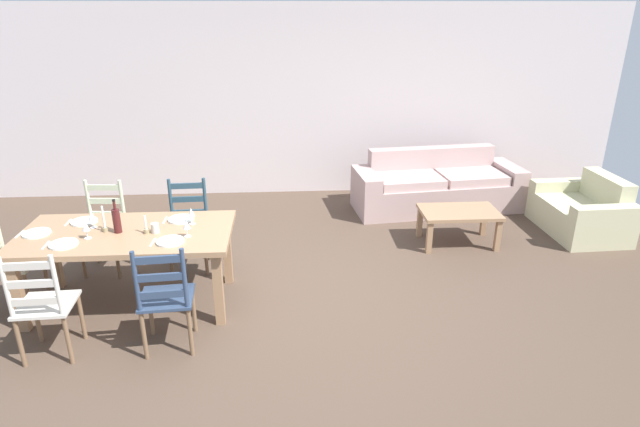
{
  "coord_description": "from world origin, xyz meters",
  "views": [
    {
      "loc": [
        -0.1,
        -4.38,
        2.67
      ],
      "look_at": [
        0.2,
        0.41,
        0.75
      ],
      "focal_mm": 29.55,
      "sensor_mm": 36.0,
      "label": 1
    }
  ],
  "objects_px": {
    "dining_table": "(127,241)",
    "dining_chair_head_west": "(7,260)",
    "wine_bottle": "(117,220)",
    "wine_glass_near_right": "(187,225)",
    "dining_chair_near_left": "(43,305)",
    "coffee_table": "(459,216)",
    "armchair_upholstered": "(584,213)",
    "dining_chair_near_right": "(166,298)",
    "wine_glass_far_left": "(92,216)",
    "wine_glass_far_right": "(191,213)",
    "dining_chair_far_right": "(189,225)",
    "coffee_cup_primary": "(155,228)",
    "wine_glass_near_left": "(86,227)",
    "dining_chair_far_left": "(105,227)"
  },
  "relations": [
    {
      "from": "dining_table",
      "to": "dining_chair_head_west",
      "type": "distance_m",
      "value": 1.13
    },
    {
      "from": "wine_bottle",
      "to": "wine_glass_near_right",
      "type": "xyz_separation_m",
      "value": [
        0.64,
        -0.14,
        -0.01
      ]
    },
    {
      "from": "dining_chair_near_left",
      "to": "coffee_table",
      "type": "height_order",
      "value": "dining_chair_near_left"
    },
    {
      "from": "wine_glass_near_right",
      "to": "armchair_upholstered",
      "type": "bearing_deg",
      "value": 18.62
    },
    {
      "from": "dining_chair_near_right",
      "to": "dining_chair_head_west",
      "type": "bearing_deg",
      "value": 154.25
    },
    {
      "from": "wine_glass_far_left",
      "to": "wine_glass_far_right",
      "type": "relative_size",
      "value": 1.0
    },
    {
      "from": "dining_chair_far_right",
      "to": "coffee_cup_primary",
      "type": "distance_m",
      "value": 0.87
    },
    {
      "from": "wine_bottle",
      "to": "wine_glass_far_right",
      "type": "xyz_separation_m",
      "value": [
        0.64,
        0.15,
        -0.01
      ]
    },
    {
      "from": "dining_chair_near_right",
      "to": "dining_chair_near_left",
      "type": "bearing_deg",
      "value": -177.23
    },
    {
      "from": "dining_chair_far_right",
      "to": "wine_glass_far_left",
      "type": "bearing_deg",
      "value": -138.46
    },
    {
      "from": "wine_bottle",
      "to": "coffee_table",
      "type": "bearing_deg",
      "value": 18.07
    },
    {
      "from": "dining_table",
      "to": "dining_chair_head_west",
      "type": "height_order",
      "value": "dining_chair_head_west"
    },
    {
      "from": "dining_chair_head_west",
      "to": "coffee_cup_primary",
      "type": "distance_m",
      "value": 1.43
    },
    {
      "from": "wine_bottle",
      "to": "wine_glass_near_left",
      "type": "bearing_deg",
      "value": -152.58
    },
    {
      "from": "dining_table",
      "to": "wine_glass_near_right",
      "type": "distance_m",
      "value": 0.63
    },
    {
      "from": "dining_chair_far_right",
      "to": "coffee_table",
      "type": "distance_m",
      "value": 3.09
    },
    {
      "from": "dining_chair_near_left",
      "to": "coffee_cup_primary",
      "type": "distance_m",
      "value": 1.09
    },
    {
      "from": "wine_glass_far_left",
      "to": "coffee_cup_primary",
      "type": "height_order",
      "value": "wine_glass_far_left"
    },
    {
      "from": "wine_bottle",
      "to": "wine_glass_near_right",
      "type": "bearing_deg",
      "value": -11.97
    },
    {
      "from": "dining_table",
      "to": "wine_glass_near_left",
      "type": "relative_size",
      "value": 11.8
    },
    {
      "from": "dining_chair_far_right",
      "to": "dining_chair_head_west",
      "type": "distance_m",
      "value": 1.69
    },
    {
      "from": "wine_glass_far_right",
      "to": "dining_chair_head_west",
      "type": "bearing_deg",
      "value": -176.44
    },
    {
      "from": "dining_chair_far_right",
      "to": "wine_bottle",
      "type": "relative_size",
      "value": 3.04
    },
    {
      "from": "wine_glass_near_left",
      "to": "armchair_upholstered",
      "type": "distance_m",
      "value": 5.69
    },
    {
      "from": "dining_table",
      "to": "wine_bottle",
      "type": "relative_size",
      "value": 6.01
    },
    {
      "from": "wine_bottle",
      "to": "wine_glass_far_right",
      "type": "height_order",
      "value": "wine_bottle"
    },
    {
      "from": "dining_chair_far_left",
      "to": "wine_glass_near_left",
      "type": "height_order",
      "value": "dining_chair_far_left"
    },
    {
      "from": "wine_glass_far_right",
      "to": "wine_bottle",
      "type": "bearing_deg",
      "value": -166.67
    },
    {
      "from": "dining_chair_far_left",
      "to": "dining_chair_far_right",
      "type": "height_order",
      "value": "same"
    },
    {
      "from": "dining_table",
      "to": "dining_chair_near_right",
      "type": "height_order",
      "value": "dining_chair_near_right"
    },
    {
      "from": "wine_glass_far_left",
      "to": "wine_bottle",
      "type": "bearing_deg",
      "value": -25.44
    },
    {
      "from": "dining_chair_far_left",
      "to": "wine_glass_near_right",
      "type": "xyz_separation_m",
      "value": [
        1.04,
        -0.91,
        0.38
      ]
    },
    {
      "from": "dining_chair_far_left",
      "to": "coffee_cup_primary",
      "type": "xyz_separation_m",
      "value": [
        0.74,
        -0.81,
        0.32
      ]
    },
    {
      "from": "dining_chair_near_right",
      "to": "dining_chair_head_west",
      "type": "relative_size",
      "value": 1.0
    },
    {
      "from": "wine_bottle",
      "to": "wine_glass_far_left",
      "type": "bearing_deg",
      "value": 154.56
    },
    {
      "from": "dining_table",
      "to": "dining_chair_near_left",
      "type": "height_order",
      "value": "dining_chair_near_left"
    },
    {
      "from": "dining_chair_near_right",
      "to": "armchair_upholstered",
      "type": "height_order",
      "value": "dining_chair_near_right"
    },
    {
      "from": "dining_chair_near_left",
      "to": "dining_chair_far_right",
      "type": "xyz_separation_m",
      "value": [
        0.87,
        1.54,
        0.0
      ]
    },
    {
      "from": "dining_chair_near_left",
      "to": "wine_glass_near_right",
      "type": "relative_size",
      "value": 5.96
    },
    {
      "from": "coffee_table",
      "to": "wine_glass_near_left",
      "type": "bearing_deg",
      "value": -161.32
    },
    {
      "from": "wine_glass_near_right",
      "to": "wine_glass_far_left",
      "type": "bearing_deg",
      "value": 163.93
    },
    {
      "from": "dining_chair_near_right",
      "to": "wine_glass_near_left",
      "type": "bearing_deg",
      "value": 141.82
    },
    {
      "from": "wine_glass_near_left",
      "to": "wine_glass_near_right",
      "type": "height_order",
      "value": "same"
    },
    {
      "from": "wine_glass_far_right",
      "to": "coffee_cup_primary",
      "type": "xyz_separation_m",
      "value": [
        -0.3,
        -0.18,
        -0.07
      ]
    },
    {
      "from": "dining_chair_far_left",
      "to": "dining_chair_far_right",
      "type": "distance_m",
      "value": 0.88
    },
    {
      "from": "dining_table",
      "to": "armchair_upholstered",
      "type": "relative_size",
      "value": 1.6
    },
    {
      "from": "wine_glass_near_right",
      "to": "wine_glass_far_right",
      "type": "relative_size",
      "value": 1.0
    },
    {
      "from": "dining_chair_near_right",
      "to": "coffee_table",
      "type": "bearing_deg",
      "value": 32.08
    },
    {
      "from": "dining_chair_far_left",
      "to": "wine_glass_far_right",
      "type": "height_order",
      "value": "dining_chair_far_left"
    },
    {
      "from": "dining_chair_far_left",
      "to": "dining_chair_far_right",
      "type": "relative_size",
      "value": 1.0
    }
  ]
}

